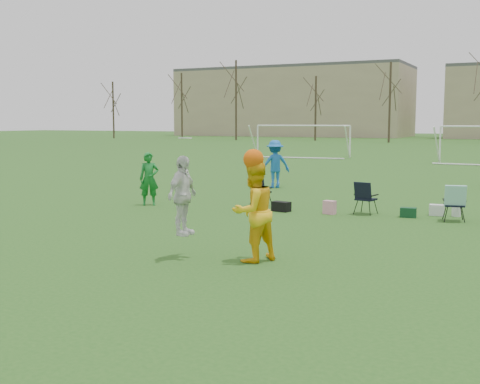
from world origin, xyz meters
The scene contains 6 objects.
ground centered at (0.00, 0.00, 0.00)m, with size 260.00×260.00×0.00m, color #225119.
fielder_green_near centered at (-5.19, 6.68, 0.87)m, with size 0.63×0.41×1.73m, color #136C25.
fielder_blue centered at (-3.52, 13.28, 0.98)m, with size 1.27×0.73×1.97m, color blue.
center_contest centered at (0.85, 0.86, 1.10)m, with size 2.12×1.45×2.43m.
sideline_setup centered at (3.42, 8.03, 0.57)m, with size 8.94×1.67×1.88m.
goal_left centered at (-10.00, 34.00, 1.92)m, with size 7.39×0.76×2.46m.
Camera 1 is at (6.13, -9.54, 2.74)m, focal length 45.00 mm.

